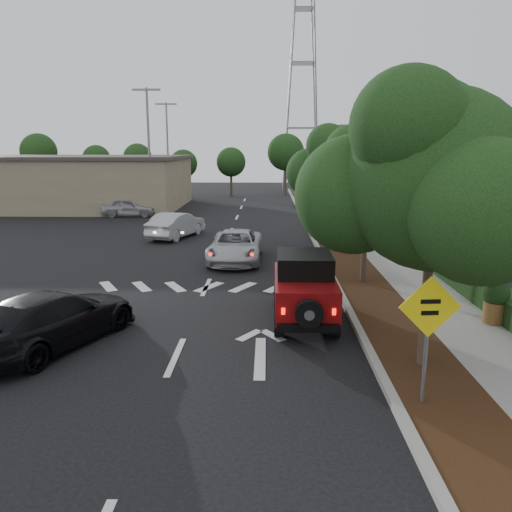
{
  "coord_description": "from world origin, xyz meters",
  "views": [
    {
      "loc": [
        2.15,
        -10.94,
        4.83
      ],
      "look_at": [
        1.83,
        3.0,
        1.79
      ],
      "focal_mm": 35.0,
      "sensor_mm": 36.0,
      "label": 1
    }
  ],
  "objects_px": {
    "red_jeep": "(304,287)",
    "silver_suv_ahead": "(236,246)",
    "black_suv_oncoming": "(53,318)",
    "speed_hump_sign": "(428,323)"
  },
  "relations": [
    {
      "from": "silver_suv_ahead",
      "to": "black_suv_oncoming",
      "type": "relative_size",
      "value": 0.99
    },
    {
      "from": "red_jeep",
      "to": "silver_suv_ahead",
      "type": "height_order",
      "value": "red_jeep"
    },
    {
      "from": "black_suv_oncoming",
      "to": "speed_hump_sign",
      "type": "bearing_deg",
      "value": -177.22
    },
    {
      "from": "black_suv_oncoming",
      "to": "silver_suv_ahead",
      "type": "bearing_deg",
      "value": -90.14
    },
    {
      "from": "red_jeep",
      "to": "black_suv_oncoming",
      "type": "bearing_deg",
      "value": -161.58
    },
    {
      "from": "red_jeep",
      "to": "black_suv_oncoming",
      "type": "xyz_separation_m",
      "value": [
        -6.35,
        -2.04,
        -0.28
      ]
    },
    {
      "from": "red_jeep",
      "to": "speed_hump_sign",
      "type": "height_order",
      "value": "speed_hump_sign"
    },
    {
      "from": "silver_suv_ahead",
      "to": "black_suv_oncoming",
      "type": "xyz_separation_m",
      "value": [
        -3.93,
        -9.54,
        0.04
      ]
    },
    {
      "from": "silver_suv_ahead",
      "to": "black_suv_oncoming",
      "type": "bearing_deg",
      "value": -111.06
    },
    {
      "from": "black_suv_oncoming",
      "to": "speed_hump_sign",
      "type": "height_order",
      "value": "speed_hump_sign"
    }
  ]
}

